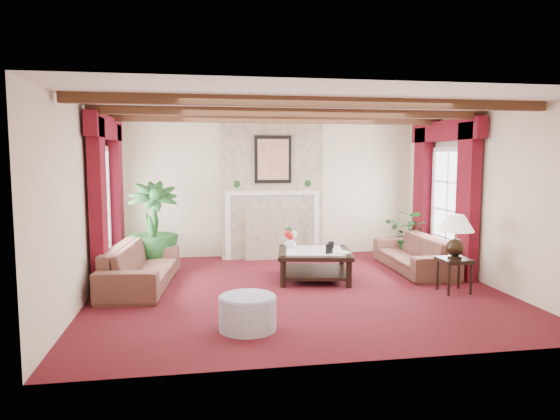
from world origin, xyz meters
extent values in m
plane|color=#3F0B11|center=(0.00, 0.00, 0.00)|extent=(6.00, 6.00, 0.00)
plane|color=white|center=(0.00, 0.00, 2.70)|extent=(6.00, 6.00, 0.00)
cube|color=beige|center=(0.00, 2.75, 1.35)|extent=(6.00, 0.02, 2.70)
cube|color=beige|center=(-3.00, 0.00, 1.35)|extent=(0.02, 5.50, 2.70)
cube|color=beige|center=(3.00, 0.00, 1.35)|extent=(0.02, 5.50, 2.70)
imported|color=#390F1F|center=(-2.33, 0.57, 0.43)|extent=(2.36, 1.12, 0.87)
imported|color=#390F1F|center=(2.30, 0.92, 0.40)|extent=(2.11, 0.73, 0.81)
imported|color=black|center=(-2.24, 1.70, 0.44)|extent=(1.37, 1.84, 0.88)
imported|color=black|center=(2.62, 1.82, 0.39)|extent=(1.83, 1.84, 0.77)
cylinder|color=#A6A3B8|center=(-0.91, -1.65, 0.19)|extent=(0.67, 0.67, 0.39)
imported|color=silver|center=(0.06, 0.85, 0.57)|extent=(0.34, 0.34, 0.20)
imported|color=black|center=(0.71, 0.28, 0.61)|extent=(0.20, 0.03, 0.27)
camera|label=1|loc=(-1.47, -7.24, 1.99)|focal=32.00mm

